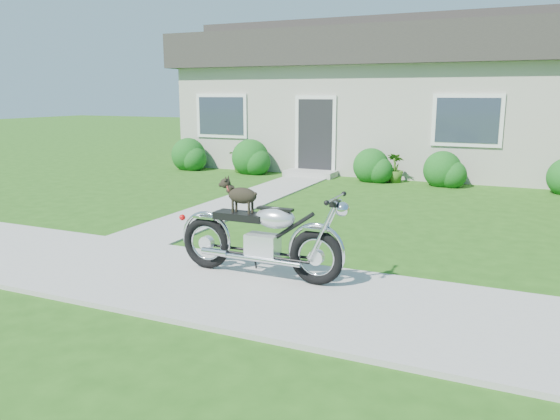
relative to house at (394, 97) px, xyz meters
The scene contains 8 objects.
ground 12.19m from the house, 89.99° to the right, with size 80.00×80.00×0.00m, color #235114.
sidewalk 12.18m from the house, 89.99° to the right, with size 24.00×2.20×0.04m, color #9E9B93.
walkway 7.47m from the house, 102.09° to the right, with size 1.20×8.00×0.03m, color #9E9B93.
house is the anchor object (origin of this frame).
shrub_row 4.02m from the house, 105.04° to the right, with size 11.18×1.06×1.06m.
potted_plant_left 5.29m from the house, 136.29° to the right, with size 0.69×0.60×0.77m, color #2A5416.
potted_plant_right 3.97m from the house, 75.83° to the right, with size 0.42×0.42×0.76m, color #37621B.
motorcycle_with_dog 11.78m from the house, 84.87° to the right, with size 2.22×0.60×1.19m.
Camera 1 is at (3.87, -5.38, 2.24)m, focal length 35.00 mm.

